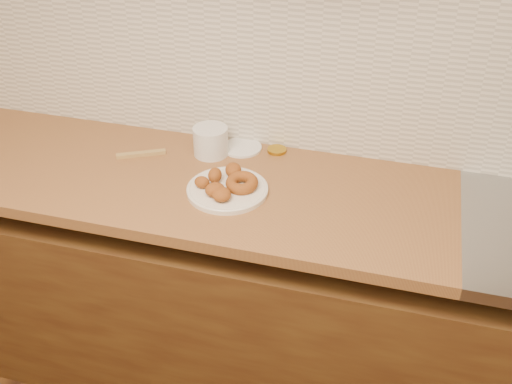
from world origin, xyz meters
TOP-DOWN VIEW (x-y plane):
  - wall_back at (0.00, 2.00)m, footprint 4.00×0.02m
  - base_cabinet at (0.00, 1.69)m, footprint 3.60×0.60m
  - butcher_block at (-0.65, 1.69)m, footprint 2.30×0.62m
  - backsplash at (0.00, 1.99)m, footprint 3.60×0.02m
  - donut_plate at (-0.22, 1.65)m, footprint 0.26×0.26m
  - ring_donut at (-0.18, 1.66)m, footprint 0.11×0.11m
  - fried_dough_chunks at (-0.24, 1.64)m, footprint 0.15×0.22m
  - plastic_tub at (-0.35, 1.86)m, footprint 0.12×0.12m
  - tub_lid at (-0.25, 1.92)m, footprint 0.17×0.17m
  - brass_jar_lid at (-0.13, 1.94)m, footprint 0.08×0.08m
  - wooden_utensil at (-0.58, 1.78)m, footprint 0.16×0.10m

SIDE VIEW (x-z plane):
  - base_cabinet at x=0.00m, z-range 0.00..0.77m
  - butcher_block at x=-0.65m, z-range 0.86..0.90m
  - tub_lid at x=-0.25m, z-range 0.90..0.91m
  - brass_jar_lid at x=-0.13m, z-range 0.90..0.91m
  - wooden_utensil at x=-0.58m, z-range 0.90..0.91m
  - donut_plate at x=-0.22m, z-range 0.90..0.91m
  - ring_donut at x=-0.18m, z-range 0.91..0.96m
  - fried_dough_chunks at x=-0.24m, z-range 0.91..0.96m
  - plastic_tub at x=-0.35m, z-range 0.90..1.00m
  - backsplash at x=0.00m, z-range 0.90..1.50m
  - wall_back at x=0.00m, z-range 0.00..2.70m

